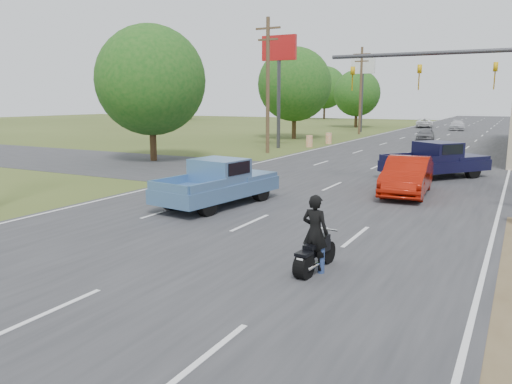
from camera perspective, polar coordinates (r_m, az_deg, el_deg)
The scene contains 23 objects.
ground at distance 10.65m, azimuth -22.46°, elevation -12.62°, with size 200.00×200.00×0.00m, color #3E4A1D.
main_road at distance 46.90m, azimuth 18.63°, elevation 5.04°, with size 15.00×180.00×0.02m, color #2D2D30.
cross_road at distance 25.61m, azimuth 10.19°, elevation 1.30°, with size 120.00×10.00×0.02m, color #2D2D30.
utility_pole_5 at distance 38.22m, azimuth 1.36°, elevation 12.43°, with size 2.00×0.28×10.00m.
utility_pole_6 at distance 60.60m, azimuth 11.88°, elevation 11.51°, with size 2.00×0.28×10.00m.
tree_0 at distance 33.98m, azimuth -11.93°, elevation 12.36°, with size 7.14×7.14×8.84m.
tree_1 at distance 52.59m, azimuth 4.43°, elevation 12.16°, with size 7.56×7.56×9.36m.
tree_2 at distance 75.35m, azimuth 11.46°, elevation 11.01°, with size 6.72×6.72×8.32m.
tree_4 at distance 102.57m, azimuth -9.76°, elevation 11.93°, with size 9.24×9.24×11.44m.
tree_6 at distance 107.93m, azimuth 7.87°, elevation 11.74°, with size 8.82×8.82×10.92m.
barrel_2 at distance 43.39m, azimuth 6.11°, elevation 5.78°, with size 0.56×0.56×1.00m, color orange.
barrel_3 at distance 47.01m, azimuth 8.31°, elevation 6.09°, with size 0.56×0.56×1.00m, color orange.
pole_sign_left_near at distance 42.34m, azimuth 2.65°, elevation 14.75°, with size 3.00×0.35×9.20m.
pole_sign_left_far at distance 64.78m, azimuth 12.10°, elevation 13.07°, with size 3.00×0.35×9.20m.
signal_mast at distance 23.17m, azimuth 23.89°, elevation 11.53°, with size 9.12×0.40×7.00m.
red_convertible at distance 22.30m, azimuth 16.88°, elevation 1.74°, with size 1.72×4.92×1.62m, color #981507.
motorcycle at distance 11.92m, azimuth 6.62°, elevation -7.25°, with size 0.58×1.87×0.95m.
rider at distance 11.81m, azimuth 6.74°, elevation -5.03°, with size 0.65×0.43×1.78m, color black.
blue_pickup at distance 19.34m, azimuth -4.14°, elevation 1.18°, with size 2.79×5.66×1.80m.
navy_pickup at distance 27.65m, azimuth 20.02°, elevation 3.47°, with size 5.19×5.85×1.89m.
distant_car_grey at distance 51.65m, azimuth 18.79°, elevation 6.23°, with size 1.59×3.96×1.35m, color slate.
distant_car_silver at distance 72.25m, azimuth 22.02°, elevation 7.08°, with size 1.85×4.55×1.32m, color silver.
distant_car_white at distance 77.31m, azimuth 18.68°, elevation 7.49°, with size 2.28×4.95×1.38m, color silver.
Camera 1 is at (7.76, -6.07, 4.04)m, focal length 35.00 mm.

